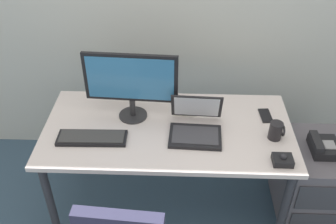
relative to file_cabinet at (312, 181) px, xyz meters
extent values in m
plane|color=#354D61|center=(-0.98, 0.00, -0.29)|extent=(8.00, 8.00, 0.00)
cube|color=silver|center=(-0.98, 0.00, 0.42)|extent=(1.53, 0.76, 0.03)
cylinder|color=#2D2D33|center=(-1.69, -0.32, 0.06)|extent=(0.05, 0.05, 0.70)
cylinder|color=#2D2D33|center=(-0.27, -0.32, 0.06)|extent=(0.05, 0.05, 0.70)
cylinder|color=#2D2D33|center=(-1.69, 0.32, 0.06)|extent=(0.05, 0.05, 0.70)
cylinder|color=#2D2D33|center=(-0.27, 0.32, 0.06)|extent=(0.05, 0.05, 0.70)
cube|color=#58545C|center=(0.00, 0.00, 0.00)|extent=(0.42, 0.52, 0.58)
cube|color=#38383D|center=(0.00, -0.26, 0.13)|extent=(0.38, 0.01, 0.20)
cube|color=#38383D|center=(0.00, -0.26, -0.12)|extent=(0.38, 0.01, 0.20)
cube|color=black|center=(0.00, -0.02, 0.32)|extent=(0.17, 0.20, 0.06)
cube|color=black|center=(-0.06, -0.02, 0.37)|extent=(0.05, 0.18, 0.04)
cube|color=gray|center=(0.02, -0.03, 0.35)|extent=(0.07, 0.08, 0.01)
cylinder|color=#262628|center=(-1.21, 0.11, 0.44)|extent=(0.18, 0.18, 0.01)
cylinder|color=#262628|center=(-1.21, 0.11, 0.50)|extent=(0.04, 0.04, 0.12)
cube|color=black|center=(-1.21, 0.11, 0.72)|extent=(0.57, 0.05, 0.32)
cube|color=teal|center=(-1.21, 0.10, 0.72)|extent=(0.52, 0.03, 0.28)
cube|color=black|center=(-1.42, -0.13, 0.45)|extent=(0.41, 0.14, 0.02)
cube|color=#353535|center=(-1.42, -0.13, 0.46)|extent=(0.38, 0.12, 0.01)
cube|color=black|center=(-0.81, -0.09, 0.44)|extent=(0.32, 0.23, 0.02)
cube|color=#38383D|center=(-0.81, -0.09, 0.46)|extent=(0.28, 0.18, 0.00)
cube|color=black|center=(-0.81, 0.06, 0.56)|extent=(0.31, 0.11, 0.21)
cube|color=silver|center=(-0.81, 0.06, 0.56)|extent=(0.28, 0.09, 0.18)
cube|color=black|center=(-0.34, -0.28, 0.45)|extent=(0.11, 0.09, 0.04)
sphere|color=#232328|center=(-0.34, -0.28, 0.48)|extent=(0.04, 0.04, 0.04)
cylinder|color=black|center=(-0.34, -0.07, 0.49)|extent=(0.08, 0.08, 0.11)
torus|color=black|center=(-0.30, -0.07, 0.49)|extent=(0.01, 0.07, 0.07)
cube|color=white|center=(-0.87, 0.22, 0.44)|extent=(0.15, 0.21, 0.01)
cube|color=black|center=(-0.36, 0.14, 0.44)|extent=(0.08, 0.15, 0.01)
camera|label=1|loc=(-0.91, -1.85, 1.94)|focal=41.35mm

